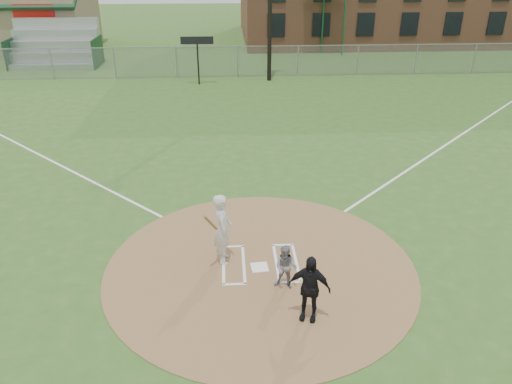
{
  "coord_description": "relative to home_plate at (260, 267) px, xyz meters",
  "views": [
    {
      "loc": [
        -0.8,
        -11.23,
        7.85
      ],
      "look_at": [
        0.0,
        2.0,
        1.3
      ],
      "focal_mm": 35.0,
      "sensor_mm": 36.0,
      "label": 1
    }
  ],
  "objects": [
    {
      "name": "ground",
      "position": [
        0.03,
        0.06,
        -0.04
      ],
      "size": [
        140.0,
        140.0,
        0.0
      ],
      "primitive_type": "plane",
      "color": "#2F561D",
      "rests_on": "ground"
    },
    {
      "name": "outfield_fence",
      "position": [
        0.03,
        22.06,
        0.98
      ],
      "size": [
        56.08,
        0.08,
        2.03
      ],
      "color": "slate",
      "rests_on": "ground"
    },
    {
      "name": "catcher",
      "position": [
        0.6,
        -0.88,
        0.59
      ],
      "size": [
        0.7,
        0.63,
        1.2
      ],
      "primitive_type": "imported",
      "rotation": [
        0.0,
        0.0,
        -0.35
      ],
      "color": "gray",
      "rests_on": "dirt_circle"
    },
    {
      "name": "umpire",
      "position": [
        0.99,
        -2.07,
        0.83
      ],
      "size": [
        1.07,
        0.7,
        1.69
      ],
      "primitive_type": "imported",
      "rotation": [
        0.0,
        0.0,
        -0.32
      ],
      "color": "black",
      "rests_on": "dirt_circle"
    },
    {
      "name": "dirt_circle",
      "position": [
        0.03,
        0.06,
        -0.03
      ],
      "size": [
        8.4,
        8.4,
        0.02
      ],
      "primitive_type": "cylinder",
      "color": "olive",
      "rests_on": "ground"
    },
    {
      "name": "bleachers",
      "position": [
        -12.97,
        26.26,
        1.55
      ],
      "size": [
        6.08,
        3.2,
        3.2
      ],
      "color": "#B7BABF",
      "rests_on": "ground"
    },
    {
      "name": "batters_boxes",
      "position": [
        0.03,
        0.21,
        -0.01
      ],
      "size": [
        2.08,
        1.88,
        0.01
      ],
      "color": "white",
      "rests_on": "dirt_circle"
    },
    {
      "name": "home_plate",
      "position": [
        0.0,
        0.0,
        0.0
      ],
      "size": [
        0.49,
        0.49,
        0.03
      ],
      "primitive_type": "cube",
      "rotation": [
        0.0,
        0.0,
        0.09
      ],
      "color": "white",
      "rests_on": "dirt_circle"
    },
    {
      "name": "scoreboard_sign",
      "position": [
        -2.47,
        20.26,
        2.35
      ],
      "size": [
        2.0,
        0.1,
        2.93
      ],
      "color": "black",
      "rests_on": "ground"
    },
    {
      "name": "clubhouse",
      "position": [
        -17.97,
        33.05,
        2.35
      ],
      "size": [
        12.2,
        8.71,
        6.23
      ],
      "color": "gray",
      "rests_on": "ground"
    },
    {
      "name": "foul_line_third",
      "position": [
        -8.97,
        9.06,
        -0.03
      ],
      "size": [
        17.04,
        17.04,
        0.01
      ],
      "primitive_type": "cube",
      "rotation": [
        0.0,
        0.0,
        0.79
      ],
      "color": "white",
      "rests_on": "ground"
    },
    {
      "name": "batter_at_plate",
      "position": [
        -0.97,
        0.43,
        1.0
      ],
      "size": [
        0.73,
        1.04,
        2.02
      ],
      "color": "silver",
      "rests_on": "dirt_circle"
    },
    {
      "name": "foul_line_first",
      "position": [
        9.03,
        9.06,
        -0.03
      ],
      "size": [
        17.04,
        17.04,
        0.01
      ],
      "primitive_type": "cube",
      "rotation": [
        0.0,
        0.0,
        -0.79
      ],
      "color": "white",
      "rests_on": "ground"
    }
  ]
}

